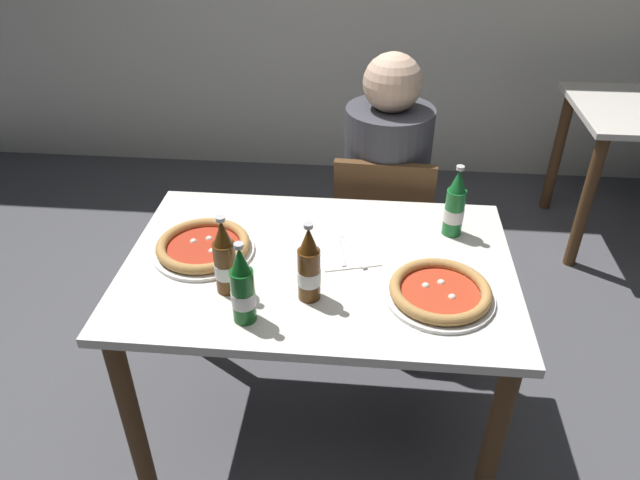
# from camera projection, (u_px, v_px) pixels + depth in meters

# --- Properties ---
(ground_plane) EXTENTS (8.00, 8.00, 0.00)m
(ground_plane) POSITION_uv_depth(u_px,v_px,m) (319.00, 422.00, 2.26)
(ground_plane) COLOR #4C4C51
(dining_table_main) EXTENTS (1.20, 0.80, 0.75)m
(dining_table_main) POSITION_uv_depth(u_px,v_px,m) (319.00, 291.00, 1.90)
(dining_table_main) COLOR silver
(dining_table_main) RESTS_ON ground_plane
(chair_behind_table) EXTENTS (0.42, 0.42, 0.85)m
(chair_behind_table) POSITION_uv_depth(u_px,v_px,m) (382.00, 231.00, 2.48)
(chair_behind_table) COLOR brown
(chair_behind_table) RESTS_ON ground_plane
(diner_seated) EXTENTS (0.34, 0.34, 1.21)m
(diner_seated) POSITION_uv_depth(u_px,v_px,m) (384.00, 204.00, 2.46)
(diner_seated) COLOR #2D3342
(diner_seated) RESTS_ON ground_plane
(pizza_margherita_near) EXTENTS (0.32, 0.32, 0.04)m
(pizza_margherita_near) POSITION_uv_depth(u_px,v_px,m) (203.00, 247.00, 1.87)
(pizza_margherita_near) COLOR white
(pizza_margherita_near) RESTS_ON dining_table_main
(pizza_marinara_far) EXTENTS (0.31, 0.31, 0.04)m
(pizza_marinara_far) POSITION_uv_depth(u_px,v_px,m) (440.00, 292.00, 1.69)
(pizza_marinara_far) COLOR white
(pizza_marinara_far) RESTS_ON dining_table_main
(beer_bottle_left) EXTENTS (0.07, 0.07, 0.25)m
(beer_bottle_left) POSITION_uv_depth(u_px,v_px,m) (309.00, 268.00, 1.64)
(beer_bottle_left) COLOR #512D0F
(beer_bottle_left) RESTS_ON dining_table_main
(beer_bottle_center) EXTENTS (0.07, 0.07, 0.25)m
(beer_bottle_center) POSITION_uv_depth(u_px,v_px,m) (455.00, 206.00, 1.92)
(beer_bottle_center) COLOR #196B2D
(beer_bottle_center) RESTS_ON dining_table_main
(beer_bottle_right) EXTENTS (0.07, 0.07, 0.25)m
(beer_bottle_right) POSITION_uv_depth(u_px,v_px,m) (243.00, 289.00, 1.57)
(beer_bottle_right) COLOR #14591E
(beer_bottle_right) RESTS_ON dining_table_main
(beer_bottle_extra) EXTENTS (0.07, 0.07, 0.25)m
(beer_bottle_extra) POSITION_uv_depth(u_px,v_px,m) (225.00, 260.00, 1.67)
(beer_bottle_extra) COLOR #512D0F
(beer_bottle_extra) RESTS_ON dining_table_main
(napkin_with_cutlery) EXTENTS (0.22, 0.22, 0.01)m
(napkin_with_cutlery) POSITION_uv_depth(u_px,v_px,m) (347.00, 252.00, 1.88)
(napkin_with_cutlery) COLOR white
(napkin_with_cutlery) RESTS_ON dining_table_main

